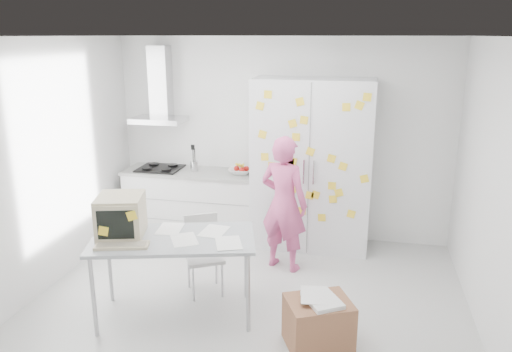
% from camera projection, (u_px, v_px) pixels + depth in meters
% --- Properties ---
extents(floor, '(4.50, 4.00, 0.02)m').
position_uv_depth(floor, '(248.00, 305.00, 5.22)').
color(floor, silver).
rests_on(floor, ground).
extents(walls, '(4.52, 4.01, 2.70)m').
position_uv_depth(walls, '(262.00, 162.00, 5.53)').
color(walls, white).
rests_on(walls, ground).
extents(ceiling, '(4.50, 4.00, 0.02)m').
position_uv_depth(ceiling, '(247.00, 36.00, 4.48)').
color(ceiling, white).
rests_on(ceiling, walls).
extents(counter_run, '(1.84, 0.63, 1.28)m').
position_uv_depth(counter_run, '(192.00, 202.00, 6.93)').
color(counter_run, white).
rests_on(counter_run, ground).
extents(range_hood, '(0.70, 0.48, 1.01)m').
position_uv_depth(range_hood, '(160.00, 93.00, 6.75)').
color(range_hood, silver).
rests_on(range_hood, walls).
extents(tall_cabinet, '(1.50, 0.68, 2.20)m').
position_uv_depth(tall_cabinet, '(312.00, 165.00, 6.40)').
color(tall_cabinet, silver).
rests_on(tall_cabinet, ground).
extents(person, '(0.68, 0.56, 1.62)m').
position_uv_depth(person, '(284.00, 204.00, 5.83)').
color(person, '#D05189').
rests_on(person, ground).
extents(desk, '(1.70, 1.16, 1.24)m').
position_uv_depth(desk, '(140.00, 227.00, 4.79)').
color(desk, '#979BA0').
rests_on(desk, ground).
extents(chair, '(0.52, 0.52, 0.85)m').
position_uv_depth(chair, '(203.00, 249.00, 5.39)').
color(chair, silver).
rests_on(chair, ground).
extents(cardboard_box, '(0.69, 0.64, 0.49)m').
position_uv_depth(cardboard_box, '(318.00, 322.00, 4.46)').
color(cardboard_box, '#905D3E').
rests_on(cardboard_box, ground).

